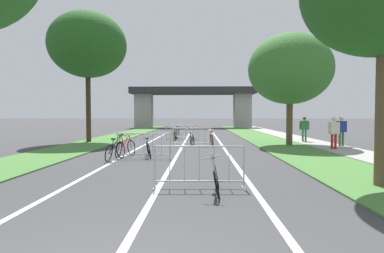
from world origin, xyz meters
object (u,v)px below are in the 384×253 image
crowd_barrier_second (144,146)px  bicycle_yellow_3 (175,135)px  bicycle_orange_6 (212,139)px  bicycle_green_7 (192,140)px  crowd_barrier_fourth (181,132)px  tree_left_cypress_far (88,45)px  crowd_barrier_nearest (199,167)px  pedestrian_waiting (334,130)px  bicycle_red_2 (126,148)px  pedestrian_with_backpack (304,127)px  crowd_barrier_third (192,137)px  bicycle_purple_5 (176,134)px  bicycle_teal_0 (148,149)px  bicycle_black_1 (114,151)px  tree_right_oak_mid (290,69)px  pedestrian_in_red_jacket (341,129)px  bicycle_silver_4 (216,178)px

crowd_barrier_second → bicycle_yellow_3: size_ratio=1.35×
bicycle_orange_6 → bicycle_green_7: (-1.13, 0.00, -0.03)m
crowd_barrier_fourth → tree_left_cypress_far: bearing=-156.2°
crowd_barrier_nearest → bicycle_orange_6: (0.68, 10.67, -0.14)m
pedestrian_waiting → tree_left_cypress_far: bearing=-23.0°
bicycle_red_2 → bicycle_green_7: bearing=75.5°
bicycle_red_2 → bicycle_orange_6: bearing=66.4°
bicycle_orange_6 → pedestrian_with_backpack: (6.10, 2.27, 0.65)m
crowd_barrier_nearest → crowd_barrier_fourth: same height
crowd_barrier_second → crowd_barrier_third: (1.86, 5.14, 0.00)m
bicycle_red_2 → pedestrian_waiting: size_ratio=0.98×
bicycle_yellow_3 → crowd_barrier_third: bearing=106.7°
crowd_barrier_third → crowd_barrier_fourth: (-0.93, 5.14, 0.00)m
bicycle_yellow_3 → bicycle_purple_5: bicycle_purple_5 is taller
pedestrian_waiting → pedestrian_with_backpack: bearing=-95.8°
bicycle_orange_6 → bicycle_teal_0: bearing=-122.9°
bicycle_black_1 → pedestrian_with_backpack: size_ratio=0.99×
crowd_barrier_third → bicycle_red_2: crowd_barrier_third is taller
crowd_barrier_nearest → bicycle_black_1: bearing=125.8°
crowd_barrier_second → crowd_barrier_third: 5.46m
tree_right_oak_mid → pedestrian_in_red_jacket: tree_right_oak_mid is taller
bicycle_teal_0 → bicycle_silver_4: 6.59m
bicycle_red_2 → bicycle_yellow_3: size_ratio=1.00×
crowd_barrier_fourth → bicycle_purple_5: crowd_barrier_fourth is taller
bicycle_purple_5 → pedestrian_with_backpack: (8.58, -2.93, 0.65)m
bicycle_yellow_3 → bicycle_green_7: 4.36m
bicycle_black_1 → bicycle_red_2: bicycle_black_1 is taller
bicycle_orange_6 → crowd_barrier_second: bearing=-121.3°
bicycle_orange_6 → pedestrian_with_backpack: size_ratio=1.05×
crowd_barrier_second → crowd_barrier_nearest: bearing=-66.0°
crowd_barrier_third → bicycle_orange_6: crowd_barrier_third is taller
bicycle_red_2 → pedestrian_in_red_jacket: 11.68m
bicycle_green_7 → bicycle_black_1: bearing=-110.3°
crowd_barrier_fourth → pedestrian_waiting: (8.12, -7.07, 0.51)m
crowd_barrier_third → bicycle_yellow_3: bearing=106.4°
bicycle_red_2 → bicycle_green_7: 5.65m
bicycle_teal_0 → bicycle_yellow_3: 9.17m
crowd_barrier_third → bicycle_black_1: bearing=-118.1°
crowd_barrier_third → bicycle_teal_0: crowd_barrier_third is taller
crowd_barrier_nearest → bicycle_silver_4: 0.59m
bicycle_yellow_3 → bicycle_orange_6: 4.83m
bicycle_orange_6 → pedestrian_in_red_jacket: size_ratio=1.03×
bicycle_red_2 → pedestrian_waiting: pedestrian_waiting is taller
crowd_barrier_fourth → bicycle_green_7: 4.83m
bicycle_yellow_3 → pedestrian_waiting: bearing=143.0°
bicycle_yellow_3 → pedestrian_with_backpack: bearing=167.8°
bicycle_orange_6 → pedestrian_waiting: (6.07, -2.32, 0.65)m
crowd_barrier_fourth → bicycle_teal_0: 9.79m
bicycle_teal_0 → bicycle_yellow_3: size_ratio=0.95×
crowd_barrier_second → bicycle_silver_4: crowd_barrier_second is taller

